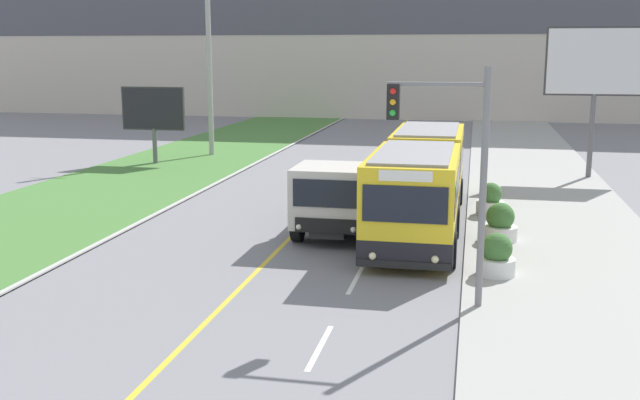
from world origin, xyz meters
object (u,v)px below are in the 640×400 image
city_bus (422,181)px  billboard_small (153,111)px  traffic_light_mast (454,157)px  planter_round_second (500,224)px  planter_round_near (497,257)px  dump_truck (338,198)px  planter_round_third (490,201)px  billboard_large (596,67)px  utility_pole_far (209,50)px

city_bus → billboard_small: 18.67m
traffic_light_mast → planter_round_second: (1.32, 6.34, -2.95)m
planter_round_near → billboard_small: bearing=135.2°
billboard_small → planter_round_second: bearing=-37.5°
dump_truck → planter_round_near: (4.92, -3.79, -0.63)m
dump_truck → planter_round_near: bearing=-37.6°
traffic_light_mast → planter_round_third: 10.58m
planter_round_near → planter_round_third: planter_round_third is taller
city_bus → planter_round_near: city_bus is taller
planter_round_third → billboard_large: bearing=63.4°
utility_pole_far → planter_round_near: (15.38, -20.84, -5.31)m
city_bus → billboard_large: size_ratio=1.82×
billboard_large → billboard_small: size_ratio=1.72×
planter_round_second → utility_pole_far: bearing=132.3°
city_bus → planter_round_near: size_ratio=11.17×
dump_truck → planter_round_second: bearing=-0.4°
dump_truck → city_bus: bearing=36.5°
billboard_large → planter_round_third: 11.33m
dump_truck → billboard_large: bearing=53.8°
billboard_small → planter_round_second: size_ratio=3.38×
billboard_small → planter_round_second: (17.34, -13.28, -2.19)m
billboard_small → planter_round_near: 24.27m
planter_round_third → traffic_light_mast: bearing=-96.2°
dump_truck → utility_pole_far: size_ratio=0.56×
city_bus → billboard_small: (-14.76, 11.37, 1.27)m
planter_round_second → planter_round_third: (-0.23, 3.76, -0.01)m
dump_truck → billboard_small: (-12.23, 13.25, 1.58)m
billboard_large → planter_round_third: size_ratio=5.97×
planter_round_second → billboard_small: bearing=142.5°
dump_truck → planter_round_near: 6.24m
traffic_light_mast → city_bus: bearing=98.7°
planter_round_near → city_bus: bearing=112.9°
utility_pole_far → planter_round_second: size_ratio=9.76×
city_bus → traffic_light_mast: size_ratio=2.27×
billboard_large → planter_round_second: (-4.41, -13.03, -4.56)m
traffic_light_mast → planter_round_second: size_ratio=4.66×
dump_truck → traffic_light_mast: size_ratio=1.17×
planter_round_second → dump_truck: bearing=179.6°
city_bus → planter_round_second: bearing=-36.4°
billboard_small → planter_round_near: billboard_small is taller
billboard_large → planter_round_second: billboard_large is taller
dump_truck → planter_round_third: size_ratio=5.58×
planter_round_third → city_bus: bearing=-141.8°
utility_pole_far → planter_round_third: utility_pole_far is taller
utility_pole_far → planter_round_third: size_ratio=10.02×
planter_round_third → billboard_small: bearing=150.9°
billboard_large → planter_round_second: size_ratio=5.81×
planter_round_near → planter_round_third: (-0.04, 7.52, 0.02)m
traffic_light_mast → planter_round_near: size_ratio=4.92×
utility_pole_far → traffic_light_mast: utility_pole_far is taller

